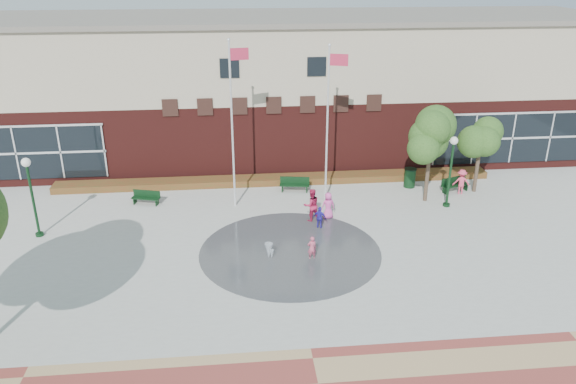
{
  "coord_description": "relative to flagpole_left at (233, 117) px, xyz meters",
  "views": [
    {
      "loc": [
        -2.36,
        -19.76,
        12.63
      ],
      "look_at": [
        0.0,
        4.0,
        2.6
      ],
      "focal_mm": 35.0,
      "sensor_mm": 36.0,
      "label": 1
    }
  ],
  "objects": [
    {
      "name": "flagpole_right",
      "position": [
        5.03,
        0.2,
        -0.18
      ],
      "size": [
        1.01,
        0.42,
        8.62
      ],
      "rotation": [
        0.0,
        0.0,
        -0.34
      ],
      "color": "white",
      "rests_on": "ground"
    },
    {
      "name": "person_bench",
      "position": [
        12.89,
        0.45,
        -4.26
      ],
      "size": [
        1.05,
        0.74,
        1.47
      ],
      "primitive_type": "imported",
      "rotation": [
        0.0,
        0.0,
        2.92
      ],
      "color": "#EB4467",
      "rests_on": "ground"
    },
    {
      "name": "tree_mid",
      "position": [
        10.54,
        -0.34,
        -1.3
      ],
      "size": [
        3.01,
        3.01,
        5.08
      ],
      "color": "#3F2F23",
      "rests_on": "ground"
    },
    {
      "name": "bench_right",
      "position": [
        12.68,
        0.73,
        -4.72
      ],
      "size": [
        1.79,
        1.02,
        0.87
      ],
      "rotation": [
        0.0,
        0.0,
        0.33
      ],
      "color": "#103217",
      "rests_on": "ground"
    },
    {
      "name": "water_jet_a",
      "position": [
        1.4,
        -6.02,
        -5.0
      ],
      "size": [
        0.38,
        0.38,
        0.73
      ],
      "primitive_type": "cone",
      "rotation": [
        3.14,
        0.0,
        0.0
      ],
      "color": "white",
      "rests_on": "ground"
    },
    {
      "name": "water_jet_b",
      "position": [
        1.52,
        -6.07,
        -5.0
      ],
      "size": [
        0.19,
        0.19,
        0.44
      ],
      "primitive_type": "cone",
      "rotation": [
        3.14,
        0.0,
        0.0
      ],
      "color": "white",
      "rests_on": "ground"
    },
    {
      "name": "lamp_right",
      "position": [
        11.47,
        -1.2,
        -2.53
      ],
      "size": [
        0.42,
        0.42,
        3.97
      ],
      "color": "#103217",
      "rests_on": "ground"
    },
    {
      "name": "plaza_concrete",
      "position": [
        2.42,
        -4.48,
        -4.99
      ],
      "size": [
        46.0,
        18.0,
        0.01
      ],
      "primitive_type": "cube",
      "color": "#A8A8A0",
      "rests_on": "ground"
    },
    {
      "name": "lamp_left",
      "position": [
        -9.63,
        -2.67,
        -2.48
      ],
      "size": [
        0.43,
        0.43,
        4.05
      ],
      "color": "#103217",
      "rests_on": "ground"
    },
    {
      "name": "flower_bed",
      "position": [
        2.42,
        3.12,
        -5.0
      ],
      "size": [
        26.0,
        1.2,
        0.4
      ],
      "primitive_type": "cube",
      "color": "maroon",
      "rests_on": "ground"
    },
    {
      "name": "adult_red",
      "position": [
        3.85,
        -2.26,
        -4.12
      ],
      "size": [
        1.0,
        0.87,
        1.76
      ],
      "primitive_type": "imported",
      "rotation": [
        0.0,
        0.0,
        3.41
      ],
      "color": "#B8204A",
      "rests_on": "ground"
    },
    {
      "name": "trash_can",
      "position": [
        10.27,
        1.72,
        -4.41
      ],
      "size": [
        0.71,
        0.71,
        1.17
      ],
      "color": "#103217",
      "rests_on": "ground"
    },
    {
      "name": "bench_mid",
      "position": [
        3.42,
        1.7,
        -4.72
      ],
      "size": [
        1.76,
        0.75,
        0.86
      ],
      "rotation": [
        0.0,
        0.0,
        -0.16
      ],
      "color": "#103217",
      "rests_on": "ground"
    },
    {
      "name": "splash_pad",
      "position": [
        2.42,
        -5.48,
        -4.99
      ],
      "size": [
        8.4,
        8.4,
        0.01
      ],
      "primitive_type": "cylinder",
      "color": "#383A3D",
      "rests_on": "ground"
    },
    {
      "name": "adult_pink",
      "position": [
        4.75,
        -2.05,
        -4.28
      ],
      "size": [
        0.77,
        0.57,
        1.43
      ],
      "primitive_type": "imported",
      "rotation": [
        0.0,
        0.0,
        3.31
      ],
      "color": "#F051AF",
      "rests_on": "ground"
    },
    {
      "name": "library_building",
      "position": [
        2.42,
        8.99,
        -0.35
      ],
      "size": [
        44.4,
        10.4,
        9.2
      ],
      "color": "#4C1916",
      "rests_on": "ground"
    },
    {
      "name": "child_splash",
      "position": [
        3.32,
        -6.23,
        -4.43
      ],
      "size": [
        0.45,
        0.33,
        1.13
      ],
      "primitive_type": "imported",
      "rotation": [
        0.0,
        0.0,
        3.3
      ],
      "color": "#CB4F6D",
      "rests_on": "ground"
    },
    {
      "name": "ground",
      "position": [
        2.42,
        -8.48,
        -5.0
      ],
      "size": [
        120.0,
        120.0,
        0.0
      ],
      "primitive_type": "plane",
      "color": "#666056",
      "rests_on": "ground"
    },
    {
      "name": "tree_small_right",
      "position": [
        13.82,
        0.67,
        -2.03
      ],
      "size": [
        2.38,
        2.38,
        4.07
      ],
      "color": "#3F2F23",
      "rests_on": "ground"
    },
    {
      "name": "flagpole_left",
      "position": [
        0.0,
        0.0,
        0.0
      ],
      "size": [
        1.05,
        0.24,
        8.98
      ],
      "rotation": [
        0.0,
        0.0,
        0.14
      ],
      "color": "white",
      "rests_on": "ground"
    },
    {
      "name": "child_blue",
      "position": [
        4.14,
        -3.19,
        -4.41
      ],
      "size": [
        0.74,
        0.57,
        1.17
      ],
      "primitive_type": "imported",
      "rotation": [
        0.0,
        0.0,
        2.65
      ],
      "color": "#3124B1",
      "rests_on": "ground"
    },
    {
      "name": "bench_left",
      "position": [
        -4.93,
        0.68,
        -4.75
      ],
      "size": [
        1.61,
        0.84,
        0.78
      ],
      "rotation": [
        0.0,
        0.0,
        -0.28
      ],
      "color": "#103217",
      "rests_on": "ground"
    }
  ]
}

